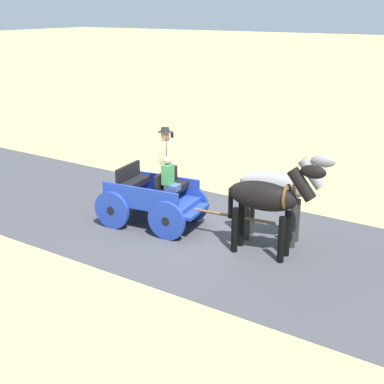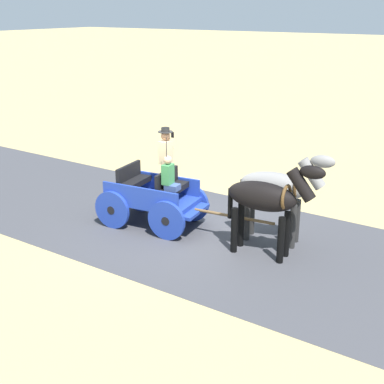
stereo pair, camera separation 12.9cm
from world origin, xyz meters
name	(u,v)px [view 1 (the left image)]	position (x,y,z in m)	size (l,w,h in m)	color
ground_plane	(181,228)	(0.00, 0.00, 0.00)	(200.00, 200.00, 0.00)	tan
road_surface	(181,228)	(0.00, 0.00, 0.00)	(5.45, 160.00, 0.01)	#424247
horse_drawn_carriage	(155,194)	(0.16, -0.69, 0.82)	(1.69, 4.51, 2.50)	#1E3899
horse_near_side	(278,188)	(-0.60, 2.27, 1.32)	(0.80, 2.15, 2.21)	gray
horse_off_side	(267,199)	(0.19, 2.36, 1.32)	(0.68, 2.14, 2.21)	black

